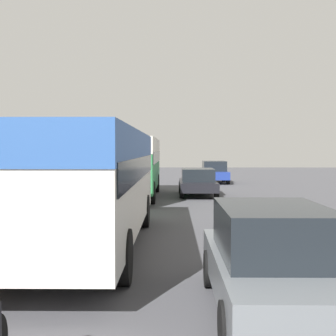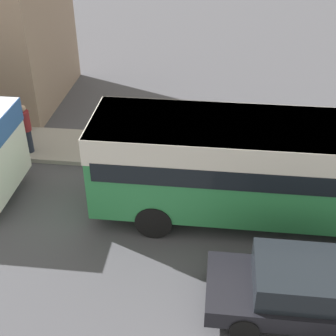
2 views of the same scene
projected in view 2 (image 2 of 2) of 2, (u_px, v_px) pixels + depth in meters
bus_following at (265, 160)px, 12.39m from camera, size 2.58×9.26×2.94m
car_crossing at (309, 289)px, 10.18m from camera, size 1.92×4.45×1.40m
pedestrian_near_curb at (26, 128)px, 15.65m from camera, size 0.36×0.36×1.75m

